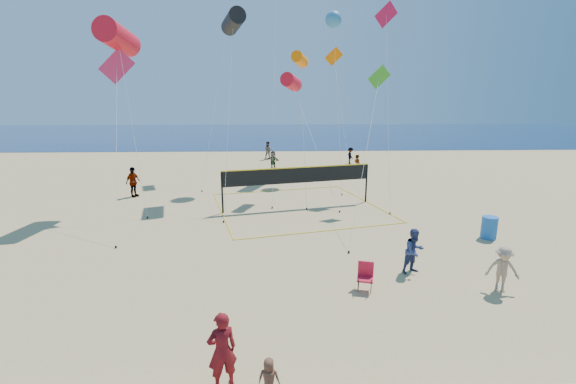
{
  "coord_description": "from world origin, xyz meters",
  "views": [
    {
      "loc": [
        -0.06,
        -9.17,
        6.11
      ],
      "look_at": [
        0.37,
        2.0,
        3.41
      ],
      "focal_mm": 24.0,
      "sensor_mm": 36.0,
      "label": 1
    }
  ],
  "objects_px": {
    "volleyball_net": "(298,180)",
    "camp_chair": "(365,275)",
    "trash_barrel": "(489,228)",
    "woman": "(222,350)"
  },
  "relations": [
    {
      "from": "volleyball_net",
      "to": "camp_chair",
      "type": "bearing_deg",
      "value": -95.21
    },
    {
      "from": "trash_barrel",
      "to": "camp_chair",
      "type": "bearing_deg",
      "value": -145.65
    },
    {
      "from": "camp_chair",
      "to": "trash_barrel",
      "type": "xyz_separation_m",
      "value": [
        6.7,
        4.58,
        -0.03
      ]
    },
    {
      "from": "trash_barrel",
      "to": "volleyball_net",
      "type": "bearing_deg",
      "value": 146.59
    },
    {
      "from": "camp_chair",
      "to": "volleyball_net",
      "type": "distance_m",
      "value": 10.2
    },
    {
      "from": "camp_chair",
      "to": "trash_barrel",
      "type": "bearing_deg",
      "value": 50.06
    },
    {
      "from": "woman",
      "to": "camp_chair",
      "type": "bearing_deg",
      "value": -157.42
    },
    {
      "from": "camp_chair",
      "to": "trash_barrel",
      "type": "height_order",
      "value": "trash_barrel"
    },
    {
      "from": "camp_chair",
      "to": "volleyball_net",
      "type": "height_order",
      "value": "volleyball_net"
    },
    {
      "from": "woman",
      "to": "trash_barrel",
      "type": "relative_size",
      "value": 1.77
    }
  ]
}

